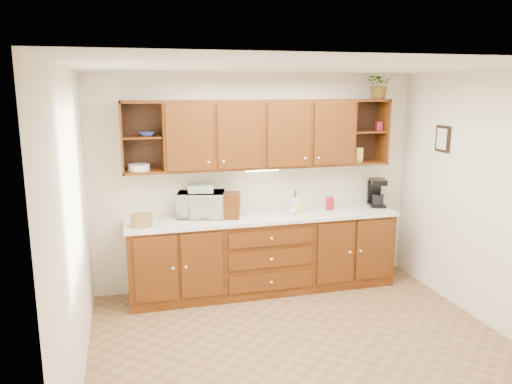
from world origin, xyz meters
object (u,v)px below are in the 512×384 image
microwave (201,204)px  potted_plant (380,84)px  bread_box (222,205)px  coffee_maker (377,193)px

microwave → potted_plant: potted_plant is taller
bread_box → microwave: bearing=174.9°
bread_box → potted_plant: bearing=18.6°
microwave → potted_plant: (2.21, -0.06, 1.38)m
potted_plant → bread_box: bearing=-178.9°
microwave → coffee_maker: coffee_maker is taller
bread_box → coffee_maker: coffee_maker is taller
coffee_maker → potted_plant: 1.36m
coffee_maker → microwave: bearing=-164.5°
microwave → bread_box: 0.25m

